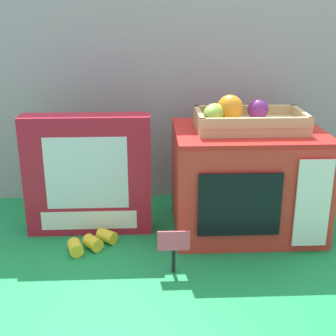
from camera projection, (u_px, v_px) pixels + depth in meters
ground_plane at (169, 228)px, 1.21m from camera, size 1.70×1.70×0.00m
display_back_panel at (165, 86)px, 1.33m from camera, size 1.61×0.03×0.67m
toy_microwave at (247, 181)px, 1.17m from camera, size 0.37×0.28×0.26m
food_groups_crate at (244, 119)px, 1.12m from camera, size 0.26×0.15×0.09m
cookie_set_box at (88, 175)px, 1.16m from camera, size 0.31×0.07×0.31m
price_sign at (172, 245)px, 0.99m from camera, size 0.07×0.01×0.10m
loose_toy_banana at (92, 242)px, 1.11m from camera, size 0.12×0.11×0.03m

